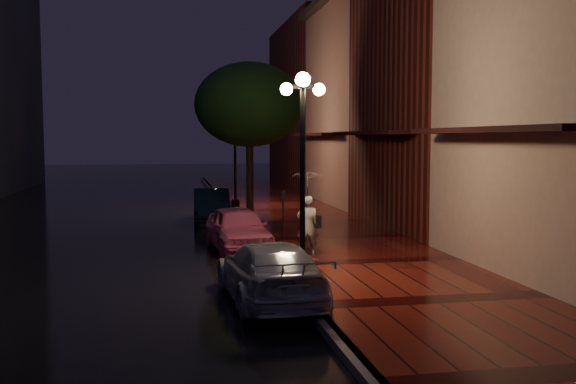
{
  "coord_description": "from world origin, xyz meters",
  "views": [
    {
      "loc": [
        -2.44,
        -18.28,
        3.07
      ],
      "look_at": [
        1.22,
        1.36,
        1.4
      ],
      "focal_mm": 40.0,
      "sensor_mm": 36.0,
      "label": 1
    }
  ],
  "objects_px": {
    "woman_with_umbrella": "(308,200)",
    "parking_meter": "(283,207)",
    "streetlamp_near": "(303,161)",
    "pink_car": "(238,229)",
    "silver_car": "(270,272)",
    "streetlamp_far": "(235,150)",
    "navy_car": "(211,205)",
    "street_tree": "(250,107)"
  },
  "relations": [
    {
      "from": "streetlamp_far",
      "to": "street_tree",
      "type": "xyz_separation_m",
      "value": [
        0.26,
        -3.01,
        1.64
      ]
    },
    {
      "from": "streetlamp_near",
      "to": "pink_car",
      "type": "relative_size",
      "value": 1.2
    },
    {
      "from": "streetlamp_far",
      "to": "woman_with_umbrella",
      "type": "relative_size",
      "value": 2.03
    },
    {
      "from": "navy_car",
      "to": "parking_meter",
      "type": "distance_m",
      "value": 4.86
    },
    {
      "from": "street_tree",
      "to": "silver_car",
      "type": "bearing_deg",
      "value": -95.51
    },
    {
      "from": "pink_car",
      "to": "navy_car",
      "type": "bearing_deg",
      "value": 87.17
    },
    {
      "from": "navy_car",
      "to": "streetlamp_far",
      "type": "bearing_deg",
      "value": 72.77
    },
    {
      "from": "silver_car",
      "to": "navy_car",
      "type": "bearing_deg",
      "value": -91.98
    },
    {
      "from": "streetlamp_far",
      "to": "navy_car",
      "type": "bearing_deg",
      "value": -109.53
    },
    {
      "from": "pink_car",
      "to": "streetlamp_far",
      "type": "bearing_deg",
      "value": 79.01
    },
    {
      "from": "streetlamp_near",
      "to": "navy_car",
      "type": "relative_size",
      "value": 1.16
    },
    {
      "from": "streetlamp_far",
      "to": "woman_with_umbrella",
      "type": "height_order",
      "value": "streetlamp_far"
    },
    {
      "from": "streetlamp_near",
      "to": "silver_car",
      "type": "xyz_separation_m",
      "value": [
        -0.95,
        -1.53,
        -2.03
      ]
    },
    {
      "from": "woman_with_umbrella",
      "to": "parking_meter",
      "type": "distance_m",
      "value": 3.86
    },
    {
      "from": "woman_with_umbrella",
      "to": "streetlamp_far",
      "type": "bearing_deg",
      "value": -75.46
    },
    {
      "from": "silver_car",
      "to": "woman_with_umbrella",
      "type": "height_order",
      "value": "woman_with_umbrella"
    },
    {
      "from": "streetlamp_far",
      "to": "silver_car",
      "type": "distance_m",
      "value": 15.69
    },
    {
      "from": "streetlamp_near",
      "to": "parking_meter",
      "type": "relative_size",
      "value": 3.25
    },
    {
      "from": "navy_car",
      "to": "silver_car",
      "type": "distance_m",
      "value": 12.0
    },
    {
      "from": "silver_car",
      "to": "parking_meter",
      "type": "distance_m",
      "value": 7.71
    },
    {
      "from": "streetlamp_far",
      "to": "woman_with_umbrella",
      "type": "bearing_deg",
      "value": -87.13
    },
    {
      "from": "street_tree",
      "to": "pink_car",
      "type": "height_order",
      "value": "street_tree"
    },
    {
      "from": "silver_car",
      "to": "woman_with_umbrella",
      "type": "distance_m",
      "value": 4.14
    },
    {
      "from": "streetlamp_far",
      "to": "parking_meter",
      "type": "xyz_separation_m",
      "value": [
        0.65,
        -8.0,
        -1.65
      ]
    },
    {
      "from": "navy_car",
      "to": "pink_car",
      "type": "bearing_deg",
      "value": -84.98
    },
    {
      "from": "navy_car",
      "to": "silver_car",
      "type": "bearing_deg",
      "value": -86.24
    },
    {
      "from": "streetlamp_near",
      "to": "woman_with_umbrella",
      "type": "height_order",
      "value": "streetlamp_near"
    },
    {
      "from": "navy_car",
      "to": "streetlamp_near",
      "type": "bearing_deg",
      "value": -80.86
    },
    {
      "from": "streetlamp_near",
      "to": "woman_with_umbrella",
      "type": "distance_m",
      "value": 2.5
    },
    {
      "from": "streetlamp_near",
      "to": "pink_car",
      "type": "height_order",
      "value": "streetlamp_near"
    },
    {
      "from": "streetlamp_near",
      "to": "streetlamp_far",
      "type": "relative_size",
      "value": 1.0
    },
    {
      "from": "streetlamp_near",
      "to": "street_tree",
      "type": "distance_m",
      "value": 11.12
    },
    {
      "from": "street_tree",
      "to": "woman_with_umbrella",
      "type": "xyz_separation_m",
      "value": [
        0.33,
        -8.8,
        -2.69
      ]
    },
    {
      "from": "woman_with_umbrella",
      "to": "street_tree",
      "type": "bearing_deg",
      "value": -76.16
    },
    {
      "from": "street_tree",
      "to": "woman_with_umbrella",
      "type": "bearing_deg",
      "value": -87.84
    },
    {
      "from": "streetlamp_near",
      "to": "pink_car",
      "type": "xyz_separation_m",
      "value": [
        -0.95,
        4.04,
        -1.99
      ]
    },
    {
      "from": "parking_meter",
      "to": "pink_car",
      "type": "bearing_deg",
      "value": -134.26
    },
    {
      "from": "street_tree",
      "to": "streetlamp_far",
      "type": "bearing_deg",
      "value": 94.91
    },
    {
      "from": "streetlamp_far",
      "to": "navy_car",
      "type": "relative_size",
      "value": 1.16
    },
    {
      "from": "streetlamp_far",
      "to": "parking_meter",
      "type": "bearing_deg",
      "value": -85.35
    },
    {
      "from": "streetlamp_near",
      "to": "silver_car",
      "type": "distance_m",
      "value": 2.71
    },
    {
      "from": "streetlamp_near",
      "to": "parking_meter",
      "type": "bearing_deg",
      "value": 83.82
    }
  ]
}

